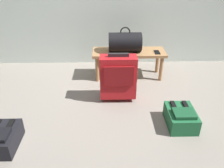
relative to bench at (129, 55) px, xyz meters
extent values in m
plane|color=gray|center=(-0.35, -1.03, -0.33)|extent=(6.60, 6.60, 0.00)
cube|color=#A87A4C|center=(0.00, 0.00, 0.04)|extent=(1.00, 0.36, 0.04)
cylinder|color=#A87A4C|center=(-0.44, -0.13, -0.15)|extent=(0.05, 0.05, 0.35)
cylinder|color=#A87A4C|center=(0.44, -0.13, -0.15)|extent=(0.05, 0.05, 0.35)
cylinder|color=#A87A4C|center=(-0.44, 0.13, -0.15)|extent=(0.05, 0.05, 0.35)
cylinder|color=#A87A4C|center=(0.44, 0.13, -0.15)|extent=(0.05, 0.05, 0.35)
cylinder|color=black|center=(-0.06, 0.00, 0.19)|extent=(0.44, 0.26, 0.26)
torus|color=black|center=(-0.06, 0.00, 0.33)|extent=(0.14, 0.02, 0.14)
cube|color=black|center=(0.38, -0.06, 0.06)|extent=(0.07, 0.14, 0.01)
cube|color=black|center=(0.38, -0.06, 0.07)|extent=(0.06, 0.13, 0.00)
cube|color=red|center=(-0.18, -0.61, -0.02)|extent=(0.42, 0.18, 0.51)
cube|color=maroon|center=(-0.18, -0.71, 0.04)|extent=(0.34, 0.02, 0.23)
cube|color=#262628|center=(-0.18, -0.61, 0.25)|extent=(0.24, 0.03, 0.04)
cylinder|color=black|center=(-0.32, -0.54, -0.30)|extent=(0.02, 0.05, 0.05)
cylinder|color=black|center=(-0.03, -0.54, -0.30)|extent=(0.02, 0.05, 0.05)
cube|color=#1E6038|center=(0.45, -1.11, -0.24)|extent=(0.28, 0.38, 0.17)
cube|color=#184D2C|center=(0.45, -1.18, -0.14)|extent=(0.21, 0.17, 0.04)
cube|color=black|center=(0.39, -1.05, -0.15)|extent=(0.04, 0.19, 0.02)
cube|color=black|center=(0.51, -1.05, -0.15)|extent=(0.04, 0.19, 0.02)
cube|color=black|center=(-1.27, -1.39, -0.24)|extent=(0.28, 0.38, 0.17)
cube|color=black|center=(-1.21, -1.32, -0.15)|extent=(0.04, 0.19, 0.02)
camera|label=1|loc=(-0.30, -3.03, 1.23)|focal=37.45mm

